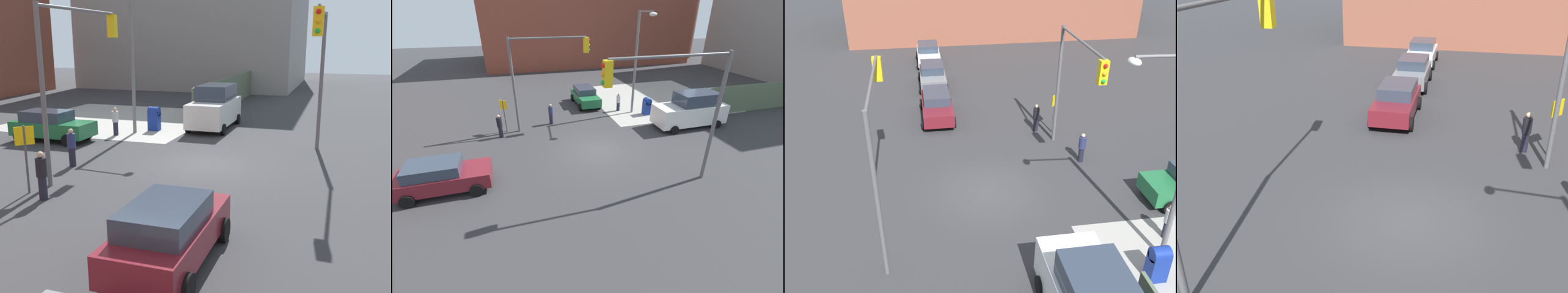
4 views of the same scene
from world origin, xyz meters
TOP-DOWN VIEW (x-y plane):
  - ground_plane at (0.00, 0.00)m, footprint 120.00×120.00m
  - traffic_signal_nw_corner at (-2.39, 4.50)m, footprint 5.53×0.36m
  - traffic_signal_se_corner at (2.21, -4.50)m, footprint 5.96×0.36m
  - warning_sign_two_way at (-5.40, 4.70)m, footprint 0.48×0.48m
  - mailbox_blue at (6.20, 5.00)m, footprint 0.56×0.64m
  - coupe_white at (-19.26, -1.86)m, footprint 3.99×2.02m
  - hatchback_gray at (-13.96, -1.81)m, footprint 4.10×2.02m
  - sedan_maroon at (-8.51, -1.83)m, footprint 4.36×2.02m
  - pedestrian_crossing at (-5.80, 3.80)m, footprint 0.36×0.36m
  - pedestrian_waiting at (-2.00, 5.20)m, footprint 0.36×0.36m
  - pedestrian_walking_north at (4.20, 6.50)m, footprint 0.36×0.36m

SIDE VIEW (x-z plane):
  - ground_plane at x=0.00m, z-range 0.00..0.00m
  - mailbox_blue at x=6.20m, z-range 0.05..1.48m
  - pedestrian_walking_north at x=4.20m, z-range 0.03..1.61m
  - pedestrian_waiting at x=-2.00m, z-range 0.03..1.65m
  - coupe_white at x=-19.26m, z-range 0.03..1.65m
  - hatchback_gray at x=-13.96m, z-range 0.03..1.65m
  - sedan_maroon at x=-8.51m, z-range 0.03..1.65m
  - pedestrian_crossing at x=-5.80m, z-range 0.03..1.70m
  - warning_sign_two_way at x=-5.40m, z-range 0.44..2.84m
  - traffic_signal_nw_corner at x=-2.39m, z-range 1.38..7.88m
  - traffic_signal_se_corner at x=2.21m, z-range 1.41..7.91m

